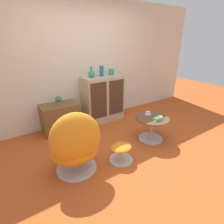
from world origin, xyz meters
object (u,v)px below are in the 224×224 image
(bowl, at_px, (160,117))
(sideboard, at_px, (103,99))
(tv_console, at_px, (60,118))
(potted_plant, at_px, (59,100))
(book_stack, at_px, (158,119))
(teacup, at_px, (148,113))
(vase_inner_left, at_px, (102,71))
(vase_inner_right, at_px, (111,72))
(egg_chair, at_px, (76,145))
(ottoman, at_px, (121,150))
(vase_leftmost, at_px, (91,74))
(coffee_table, at_px, (152,126))

(bowl, bearing_deg, sideboard, 106.91)
(sideboard, height_order, tv_console, sideboard)
(potted_plant, distance_m, book_stack, 1.93)
(sideboard, xyz_separation_m, bowl, (0.41, -1.36, -0.05))
(potted_plant, relative_size, teacup, 1.52)
(vase_inner_left, height_order, vase_inner_right, vase_inner_left)
(tv_console, height_order, potted_plant, potted_plant)
(egg_chair, distance_m, ottoman, 0.73)
(ottoman, height_order, vase_leftmost, vase_leftmost)
(bowl, bearing_deg, vase_leftmost, 116.24)
(coffee_table, relative_size, vase_inner_left, 2.80)
(vase_leftmost, bearing_deg, book_stack, -68.65)
(coffee_table, bearing_deg, sideboard, 102.82)
(teacup, xyz_separation_m, book_stack, (-0.05, -0.29, -0.00))
(tv_console, relative_size, teacup, 6.03)
(sideboard, height_order, vase_inner_right, vase_inner_right)
(egg_chair, relative_size, potted_plant, 5.33)
(sideboard, bearing_deg, teacup, -73.19)
(coffee_table, relative_size, book_stack, 3.69)
(ottoman, relative_size, book_stack, 2.21)
(coffee_table, distance_m, vase_inner_left, 1.59)
(sideboard, xyz_separation_m, vase_leftmost, (-0.26, 0.00, 0.59))
(sideboard, distance_m, potted_plant, 1.02)
(coffee_table, height_order, vase_inner_right, vase_inner_right)
(vase_leftmost, height_order, book_stack, vase_leftmost)
(sideboard, distance_m, vase_inner_right, 0.63)
(egg_chair, relative_size, bowl, 9.03)
(sideboard, bearing_deg, book_stack, -78.23)
(egg_chair, height_order, vase_leftmost, vase_leftmost)
(ottoman, height_order, teacup, teacup)
(potted_plant, bearing_deg, teacup, -39.97)
(potted_plant, relative_size, book_stack, 1.06)
(sideboard, xyz_separation_m, tv_console, (-1.02, 0.00, -0.23))
(sideboard, xyz_separation_m, book_stack, (0.29, -1.41, -0.05))
(vase_leftmost, xyz_separation_m, potted_plant, (-0.75, 0.00, -0.44))
(tv_console, height_order, book_stack, tv_console)
(bowl, bearing_deg, vase_inner_left, 107.25)
(egg_chair, distance_m, potted_plant, 1.38)
(coffee_table, relative_size, vase_leftmost, 2.76)
(coffee_table, distance_m, vase_inner_right, 1.54)
(tv_console, xyz_separation_m, ottoman, (0.46, -1.50, -0.11))
(sideboard, height_order, teacup, sideboard)
(book_stack, distance_m, bowl, 0.13)
(coffee_table, distance_m, potted_plant, 1.88)
(tv_console, bearing_deg, sideboard, -0.24)
(egg_chair, relative_size, book_stack, 5.66)
(vase_inner_right, distance_m, book_stack, 1.55)
(tv_console, relative_size, potted_plant, 3.96)
(tv_console, xyz_separation_m, coffee_table, (1.32, -1.29, -0.01))
(potted_plant, bearing_deg, egg_chair, -99.53)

